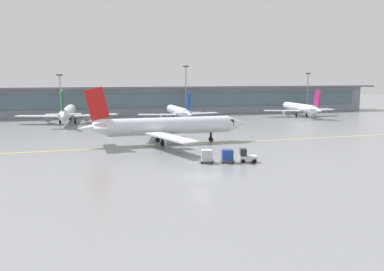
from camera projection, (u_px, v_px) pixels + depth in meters
ground_plane at (201, 177)px, 51.23m from camera, size 400.00×400.00×0.00m
taxiway_centreline_stripe at (172, 145)px, 75.45m from camera, size 109.99×2.52×0.01m
terminal_concourse at (125, 100)px, 136.06m from camera, size 189.40×11.00×9.60m
gate_airplane_1 at (68, 113)px, 111.32m from camera, size 27.50×29.63×9.81m
gate_airplane_2 at (178, 111)px, 118.62m from camera, size 24.52×26.31×8.73m
gate_airplane_3 at (300, 108)px, 131.02m from camera, size 25.19×27.13×8.99m
taxiing_regional_jet at (168, 127)px, 76.76m from camera, size 33.24×30.97×11.03m
baggage_tug at (247, 156)px, 60.14m from camera, size 2.84×2.08×2.10m
cargo_dolly_lead at (227, 156)px, 59.97m from camera, size 2.40×2.02×1.94m
cargo_dolly_trailing at (207, 156)px, 59.81m from camera, size 2.40×2.02×1.94m
apron_light_mast_1 at (60, 94)px, 121.65m from camera, size 1.80×0.36×13.59m
apron_light_mast_2 at (186, 88)px, 134.23m from camera, size 1.80×0.36×16.50m
apron_light_mast_3 at (307, 91)px, 145.81m from camera, size 1.80×0.36×14.24m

